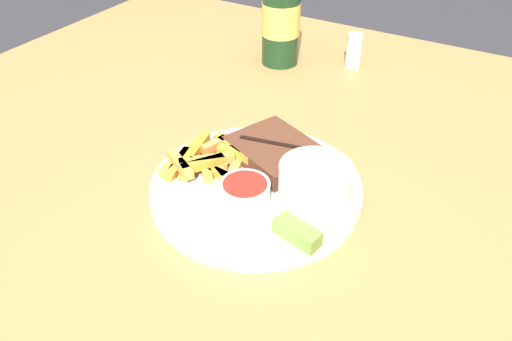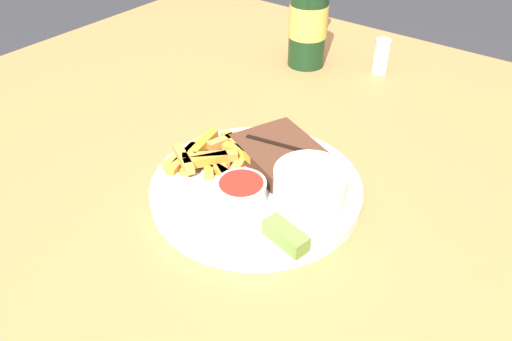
{
  "view_description": "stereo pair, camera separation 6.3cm",
  "coord_description": "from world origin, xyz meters",
  "px_view_note": "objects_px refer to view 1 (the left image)",
  "views": [
    {
      "loc": [
        0.25,
        -0.44,
        1.19
      ],
      "look_at": [
        0.0,
        0.0,
        0.81
      ],
      "focal_mm": 35.0,
      "sensor_mm": 36.0,
      "label": 1
    },
    {
      "loc": [
        0.31,
        -0.4,
        1.19
      ],
      "look_at": [
        0.0,
        0.0,
        0.81
      ],
      "focal_mm": 35.0,
      "sensor_mm": 36.0,
      "label": 2
    }
  ],
  "objects_px": {
    "dinner_plate": "(256,188)",
    "pickle_spear": "(297,233)",
    "beer_bottle": "(281,16)",
    "fork_utensil": "(201,182)",
    "salt_shaker": "(354,50)",
    "steak_portion": "(275,151)",
    "dipping_sauce_cup": "(245,192)",
    "coleslaw_cup": "(315,185)"
  },
  "relations": [
    {
      "from": "dipping_sauce_cup",
      "to": "pickle_spear",
      "type": "xyz_separation_m",
      "value": [
        0.08,
        -0.03,
        -0.01
      ]
    },
    {
      "from": "coleslaw_cup",
      "to": "salt_shaker",
      "type": "distance_m",
      "value": 0.45
    },
    {
      "from": "dipping_sauce_cup",
      "to": "salt_shaker",
      "type": "bearing_deg",
      "value": 94.96
    },
    {
      "from": "dinner_plate",
      "to": "coleslaw_cup",
      "type": "xyz_separation_m",
      "value": [
        0.08,
        -0.01,
        0.04
      ]
    },
    {
      "from": "steak_portion",
      "to": "coleslaw_cup",
      "type": "xyz_separation_m",
      "value": [
        0.09,
        -0.07,
        0.02
      ]
    },
    {
      "from": "steak_portion",
      "to": "dipping_sauce_cup",
      "type": "distance_m",
      "value": 0.1
    },
    {
      "from": "dinner_plate",
      "to": "pickle_spear",
      "type": "relative_size",
      "value": 4.61
    },
    {
      "from": "dinner_plate",
      "to": "pickle_spear",
      "type": "height_order",
      "value": "pickle_spear"
    },
    {
      "from": "coleslaw_cup",
      "to": "salt_shaker",
      "type": "relative_size",
      "value": 1.33
    },
    {
      "from": "pickle_spear",
      "to": "salt_shaker",
      "type": "distance_m",
      "value": 0.51
    },
    {
      "from": "pickle_spear",
      "to": "salt_shaker",
      "type": "bearing_deg",
      "value": 104.19
    },
    {
      "from": "beer_bottle",
      "to": "steak_portion",
      "type": "bearing_deg",
      "value": -63.21
    },
    {
      "from": "steak_portion",
      "to": "pickle_spear",
      "type": "height_order",
      "value": "steak_portion"
    },
    {
      "from": "dinner_plate",
      "to": "coleslaw_cup",
      "type": "height_order",
      "value": "coleslaw_cup"
    },
    {
      "from": "pickle_spear",
      "to": "dinner_plate",
      "type": "bearing_deg",
      "value": 144.38
    },
    {
      "from": "dipping_sauce_cup",
      "to": "fork_utensil",
      "type": "distance_m",
      "value": 0.07
    },
    {
      "from": "dipping_sauce_cup",
      "to": "beer_bottle",
      "type": "bearing_deg",
      "value": 112.46
    },
    {
      "from": "dinner_plate",
      "to": "dipping_sauce_cup",
      "type": "bearing_deg",
      "value": -79.71
    },
    {
      "from": "pickle_spear",
      "to": "fork_utensil",
      "type": "bearing_deg",
      "value": 169.26
    },
    {
      "from": "pickle_spear",
      "to": "salt_shaker",
      "type": "height_order",
      "value": "salt_shaker"
    },
    {
      "from": "coleslaw_cup",
      "to": "salt_shaker",
      "type": "height_order",
      "value": "coleslaw_cup"
    },
    {
      "from": "dipping_sauce_cup",
      "to": "pickle_spear",
      "type": "distance_m",
      "value": 0.09
    },
    {
      "from": "fork_utensil",
      "to": "salt_shaker",
      "type": "relative_size",
      "value": 1.86
    },
    {
      "from": "dinner_plate",
      "to": "salt_shaker",
      "type": "height_order",
      "value": "salt_shaker"
    },
    {
      "from": "fork_utensil",
      "to": "salt_shaker",
      "type": "xyz_separation_m",
      "value": [
        0.03,
        0.46,
        0.01
      ]
    },
    {
      "from": "steak_portion",
      "to": "salt_shaker",
      "type": "height_order",
      "value": "salt_shaker"
    },
    {
      "from": "dinner_plate",
      "to": "dipping_sauce_cup",
      "type": "height_order",
      "value": "dipping_sauce_cup"
    },
    {
      "from": "steak_portion",
      "to": "pickle_spear",
      "type": "xyz_separation_m",
      "value": [
        0.1,
        -0.13,
        -0.0
      ]
    },
    {
      "from": "dipping_sauce_cup",
      "to": "dinner_plate",
      "type": "bearing_deg",
      "value": 100.29
    },
    {
      "from": "steak_portion",
      "to": "beer_bottle",
      "type": "xyz_separation_m",
      "value": [
        -0.16,
        0.31,
        0.06
      ]
    },
    {
      "from": "fork_utensil",
      "to": "beer_bottle",
      "type": "xyz_separation_m",
      "value": [
        -0.1,
        0.41,
        0.07
      ]
    },
    {
      "from": "dinner_plate",
      "to": "steak_portion",
      "type": "bearing_deg",
      "value": 94.89
    },
    {
      "from": "dinner_plate",
      "to": "beer_bottle",
      "type": "bearing_deg",
      "value": 113.62
    },
    {
      "from": "steak_portion",
      "to": "salt_shaker",
      "type": "bearing_deg",
      "value": 94.4
    },
    {
      "from": "coleslaw_cup",
      "to": "pickle_spear",
      "type": "relative_size",
      "value": 1.46
    },
    {
      "from": "steak_portion",
      "to": "dipping_sauce_cup",
      "type": "relative_size",
      "value": 2.35
    },
    {
      "from": "steak_portion",
      "to": "pickle_spear",
      "type": "distance_m",
      "value": 0.16
    },
    {
      "from": "pickle_spear",
      "to": "beer_bottle",
      "type": "relative_size",
      "value": 0.23
    },
    {
      "from": "salt_shaker",
      "to": "fork_utensil",
      "type": "bearing_deg",
      "value": -93.45
    },
    {
      "from": "beer_bottle",
      "to": "salt_shaker",
      "type": "height_order",
      "value": "beer_bottle"
    },
    {
      "from": "fork_utensil",
      "to": "beer_bottle",
      "type": "height_order",
      "value": "beer_bottle"
    },
    {
      "from": "steak_portion",
      "to": "coleslaw_cup",
      "type": "relative_size",
      "value": 1.68
    }
  ]
}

